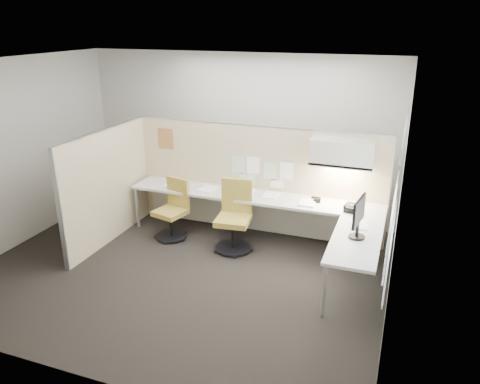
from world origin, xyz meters
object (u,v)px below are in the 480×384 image
at_px(chair_left, 173,211).
at_px(monitor, 359,216).
at_px(phone, 352,208).
at_px(chair_right, 235,218).
at_px(desk, 270,209).

relative_size(chair_left, monitor, 1.80).
height_order(monitor, phone, monitor).
bearing_deg(chair_right, phone, 3.26).
bearing_deg(phone, monitor, -66.61).
height_order(chair_right, phone, chair_right).
distance_m(chair_left, phone, 2.77).
bearing_deg(monitor, chair_right, 80.91).
relative_size(chair_left, phone, 3.87).
height_order(desk, chair_right, chair_right).
bearing_deg(chair_right, chair_left, 171.61).
bearing_deg(chair_right, desk, 23.53).
relative_size(desk, chair_left, 4.26).
distance_m(chair_left, monitor, 3.03).
xyz_separation_m(chair_right, phone, (1.68, 0.28, 0.29)).
bearing_deg(desk, monitor, -31.26).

